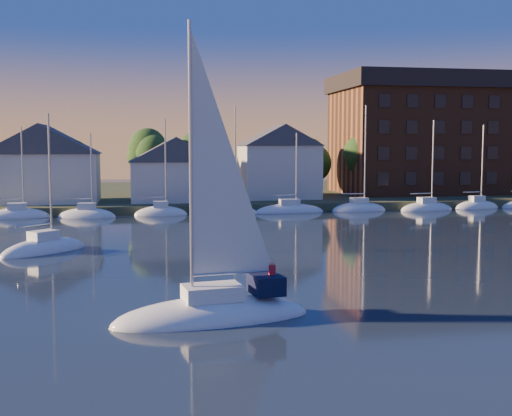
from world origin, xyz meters
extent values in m
plane|color=black|center=(0.00, 0.00, 0.00)|extent=(260.00, 260.00, 0.00)
cube|color=#394227|center=(0.00, 75.00, 0.00)|extent=(160.00, 50.00, 2.00)
cube|color=brown|center=(0.00, 52.00, 0.00)|extent=(120.00, 3.00, 1.00)
cube|color=white|center=(-22.00, 58.00, 4.00)|extent=(13.00, 9.00, 6.00)
cube|color=white|center=(-6.00, 57.00, 3.50)|extent=(11.00, 8.00, 5.00)
cube|color=white|center=(8.00, 59.00, 4.50)|extent=(10.00, 8.00, 7.00)
cube|color=brown|center=(34.00, 65.00, 8.50)|extent=(30.00, 16.00, 15.00)
cube|color=black|center=(34.00, 65.00, 17.20)|extent=(31.00, 17.00, 2.40)
cylinder|color=#332417|center=(-26.00, 63.00, 2.75)|extent=(0.50, 0.50, 3.50)
sphere|color=#163914|center=(-26.00, 63.00, 7.20)|extent=(5.40, 5.40, 5.40)
cylinder|color=#332417|center=(-18.00, 63.00, 2.75)|extent=(0.50, 0.50, 3.50)
sphere|color=#163914|center=(-18.00, 63.00, 7.20)|extent=(5.40, 5.40, 5.40)
cylinder|color=#332417|center=(-10.00, 63.00, 2.75)|extent=(0.50, 0.50, 3.50)
sphere|color=#163914|center=(-10.00, 63.00, 7.20)|extent=(5.40, 5.40, 5.40)
cylinder|color=#332417|center=(-2.00, 63.00, 2.75)|extent=(0.50, 0.50, 3.50)
sphere|color=#163914|center=(-2.00, 63.00, 7.20)|extent=(5.40, 5.40, 5.40)
cylinder|color=#332417|center=(6.00, 63.00, 2.75)|extent=(0.50, 0.50, 3.50)
sphere|color=#163914|center=(6.00, 63.00, 7.20)|extent=(5.40, 5.40, 5.40)
cylinder|color=#332417|center=(14.00, 63.00, 2.75)|extent=(0.50, 0.50, 3.50)
sphere|color=#163914|center=(14.00, 63.00, 7.20)|extent=(5.40, 5.40, 5.40)
cylinder|color=#332417|center=(22.00, 63.00, 2.75)|extent=(0.50, 0.50, 3.50)
sphere|color=#163914|center=(22.00, 63.00, 7.20)|extent=(5.40, 5.40, 5.40)
cylinder|color=#332417|center=(30.00, 63.00, 2.75)|extent=(0.50, 0.50, 3.50)
sphere|color=#163914|center=(30.00, 63.00, 7.20)|extent=(5.40, 5.40, 5.40)
cylinder|color=#332417|center=(38.00, 63.00, 2.75)|extent=(0.50, 0.50, 3.50)
sphere|color=#163914|center=(38.00, 63.00, 7.20)|extent=(5.40, 5.40, 5.40)
ellipsoid|color=white|center=(-24.00, 49.00, 0.00)|extent=(7.50, 2.40, 2.20)
cube|color=white|center=(-24.00, 49.00, 1.30)|extent=(2.10, 1.32, 0.70)
cylinder|color=#A5A8AD|center=(-23.25, 49.00, 5.95)|extent=(0.16, 0.16, 10.00)
cylinder|color=#A5A8AD|center=(-24.82, 49.00, 2.15)|extent=(3.15, 0.12, 0.12)
ellipsoid|color=white|center=(-16.00, 49.00, 0.00)|extent=(7.50, 2.40, 2.20)
cube|color=white|center=(-16.00, 49.00, 1.30)|extent=(2.10, 1.32, 0.70)
cylinder|color=#A5A8AD|center=(-15.25, 49.00, 5.95)|extent=(0.16, 0.16, 10.00)
cylinder|color=#A5A8AD|center=(-16.82, 49.00, 2.15)|extent=(3.15, 0.12, 0.12)
ellipsoid|color=white|center=(-8.00, 49.00, 0.00)|extent=(7.50, 2.40, 2.20)
cube|color=white|center=(-8.00, 49.00, 1.30)|extent=(2.10, 1.32, 0.70)
cylinder|color=#A5A8AD|center=(-7.25, 49.00, 5.95)|extent=(0.16, 0.16, 10.00)
cylinder|color=#A5A8AD|center=(-8.82, 49.00, 2.15)|extent=(3.15, 0.12, 0.12)
ellipsoid|color=white|center=(0.00, 49.00, 0.00)|extent=(7.50, 2.40, 2.20)
cube|color=white|center=(0.00, 49.00, 1.30)|extent=(2.10, 1.32, 0.70)
cylinder|color=#A5A8AD|center=(0.75, 49.00, 5.95)|extent=(0.16, 0.16, 10.00)
cylinder|color=#A5A8AD|center=(-0.82, 49.00, 2.15)|extent=(3.15, 0.12, 0.12)
ellipsoid|color=white|center=(8.00, 49.00, 0.00)|extent=(7.50, 2.40, 2.20)
cube|color=white|center=(8.00, 49.00, 1.30)|extent=(2.10, 1.32, 0.70)
cylinder|color=#A5A8AD|center=(8.75, 49.00, 5.95)|extent=(0.16, 0.16, 10.00)
cylinder|color=#A5A8AD|center=(7.17, 49.00, 2.15)|extent=(3.15, 0.12, 0.12)
ellipsoid|color=white|center=(16.00, 49.00, 0.00)|extent=(7.50, 2.40, 2.20)
cube|color=white|center=(16.00, 49.00, 1.30)|extent=(2.10, 1.32, 0.70)
cylinder|color=#A5A8AD|center=(16.75, 49.00, 5.95)|extent=(0.16, 0.16, 10.00)
cylinder|color=#A5A8AD|center=(15.18, 49.00, 2.15)|extent=(3.15, 0.12, 0.12)
ellipsoid|color=white|center=(24.00, 49.00, 0.00)|extent=(7.50, 2.40, 2.20)
cube|color=white|center=(24.00, 49.00, 1.30)|extent=(2.10, 1.32, 0.70)
cylinder|color=#A5A8AD|center=(24.75, 49.00, 5.95)|extent=(0.16, 0.16, 10.00)
cylinder|color=#A5A8AD|center=(23.18, 49.00, 2.15)|extent=(3.15, 0.12, 0.12)
ellipsoid|color=white|center=(32.00, 49.00, 0.00)|extent=(7.50, 2.40, 2.20)
cube|color=white|center=(32.00, 49.00, 1.30)|extent=(2.10, 1.32, 0.70)
cylinder|color=#A5A8AD|center=(32.75, 49.00, 5.95)|extent=(0.16, 0.16, 10.00)
cylinder|color=#A5A8AD|center=(31.18, 49.00, 2.15)|extent=(3.15, 0.12, 0.12)
ellipsoid|color=white|center=(-7.37, 3.98, 0.00)|extent=(9.83, 4.39, 2.20)
cube|color=white|center=(-7.37, 3.98, 1.30)|extent=(2.87, 2.04, 0.70)
cylinder|color=#A5A8AD|center=(-8.31, 3.85, 7.27)|extent=(0.16, 0.16, 12.65)
cylinder|color=#A5A8AD|center=(-6.34, 4.13, 2.15)|extent=(3.96, 0.69, 0.12)
cube|color=black|center=(-4.74, 4.37, 1.50)|extent=(1.65, 2.02, 0.90)
ellipsoid|color=white|center=(-17.75, 25.15, 0.00)|extent=(7.03, 6.88, 2.20)
cube|color=white|center=(-17.75, 25.15, 1.30)|extent=(2.42, 2.40, 0.70)
cylinder|color=#A5A8AD|center=(-17.22, 25.67, 5.71)|extent=(0.16, 0.16, 9.52)
cylinder|color=#A5A8AD|center=(-18.34, 24.59, 2.15)|extent=(2.33, 2.24, 0.12)
camera|label=1|loc=(-10.68, -25.05, 8.11)|focal=45.00mm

